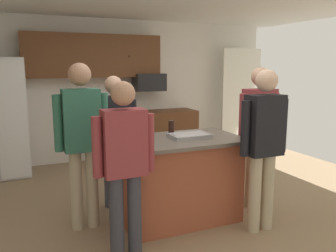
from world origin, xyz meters
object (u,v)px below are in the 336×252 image
at_px(kitchen_island, 178,179).
at_px(glass_dark_ale, 132,133).
at_px(person_guest_by_door, 124,159).
at_px(person_elder_center, 258,127).
at_px(microwave_over_range, 149,82).
at_px(person_host_foreground, 82,134).
at_px(tumbler_amber, 136,137).
at_px(glass_pilsner, 144,130).
at_px(person_guest_left, 115,133).
at_px(serving_tray, 189,136).
at_px(glass_short_whisky, 171,127).
at_px(person_guest_right, 264,140).

xyz_separation_m(kitchen_island, glass_dark_ale, (-0.49, 0.14, 0.55)).
distance_m(person_guest_by_door, person_elder_center, 1.92).
distance_m(microwave_over_range, person_host_foreground, 3.03).
bearing_deg(tumbler_amber, glass_pilsner, 57.30).
xyz_separation_m(glass_pilsner, glass_dark_ale, (-0.17, -0.08, -0.01)).
bearing_deg(person_guest_left, glass_dark_ale, -33.00).
distance_m(person_elder_center, glass_dark_ale, 1.57).
height_order(kitchen_island, glass_pilsner, glass_pilsner).
xyz_separation_m(person_host_foreground, tumbler_amber, (0.50, -0.30, -0.02)).
relative_size(person_elder_center, serving_tray, 3.96).
bearing_deg(microwave_over_range, kitchen_island, -103.64).
distance_m(person_guest_left, glass_short_whisky, 0.72).
bearing_deg(person_guest_by_door, glass_short_whisky, 9.96).
distance_m(kitchen_island, glass_short_whisky, 0.61).
xyz_separation_m(person_elder_center, serving_tray, (-0.94, 0.03, -0.03)).
distance_m(person_host_foreground, glass_pilsner, 0.70).
distance_m(glass_pilsner, glass_short_whisky, 0.35).
height_order(person_guest_left, glass_short_whisky, person_guest_left).
relative_size(person_guest_by_door, glass_dark_ale, 10.74).
bearing_deg(glass_short_whisky, tumbler_amber, -148.53).
xyz_separation_m(person_guest_by_door, glass_pilsner, (0.46, 0.75, 0.10)).
distance_m(kitchen_island, person_guest_left, 0.99).
relative_size(person_guest_by_door, person_guest_left, 0.99).
distance_m(microwave_over_range, person_guest_by_door, 3.58).
bearing_deg(glass_pilsner, person_guest_right, -38.49).
relative_size(microwave_over_range, person_host_foreground, 0.31).
relative_size(person_host_foreground, glass_short_whisky, 10.86).
bearing_deg(kitchen_island, person_host_foreground, 168.16).
distance_m(person_guest_by_door, serving_tray, 1.06).
relative_size(kitchen_island, glass_pilsner, 8.79).
bearing_deg(person_elder_center, person_host_foreground, -4.84).
xyz_separation_m(glass_pilsner, tumbler_amber, (-0.20, -0.31, -0.01)).
distance_m(person_guest_right, person_guest_left, 1.79).
relative_size(person_elder_center, glass_short_whisky, 10.58).
height_order(kitchen_island, glass_dark_ale, glass_dark_ale).
bearing_deg(glass_pilsner, serving_tray, -26.28).
bearing_deg(person_guest_right, glass_pilsner, 1.97).
bearing_deg(serving_tray, glass_pilsner, 153.72).
bearing_deg(person_host_foreground, tumbler_amber, -19.24).
relative_size(person_elder_center, glass_dark_ale, 11.47).
relative_size(person_guest_right, person_guest_left, 1.05).
bearing_deg(glass_pilsner, glass_dark_ale, -154.64).
xyz_separation_m(person_guest_right, serving_tray, (-0.57, 0.59, -0.02)).
distance_m(person_guest_by_door, person_guest_left, 1.23).
bearing_deg(person_guest_left, serving_tray, 5.75).
bearing_deg(person_elder_center, glass_short_whisky, -13.30).
bearing_deg(glass_pilsner, person_guest_left, 116.43).
relative_size(glass_short_whisky, serving_tray, 0.37).
bearing_deg(person_guest_left, person_elder_center, 26.82).
relative_size(glass_dark_ale, serving_tray, 0.35).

